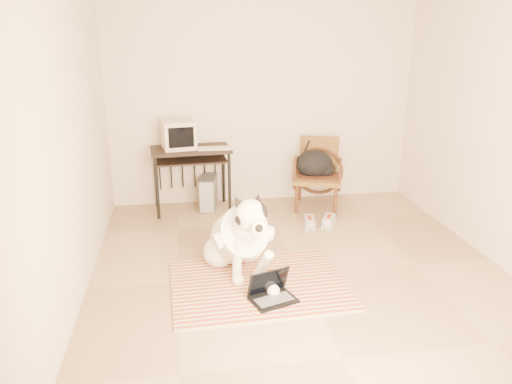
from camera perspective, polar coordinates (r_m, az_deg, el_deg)
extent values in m
plane|color=#9A7E5E|center=(4.91, 5.09, -9.26)|extent=(4.50, 4.50, 0.00)
plane|color=beige|center=(6.62, 0.78, 10.38)|extent=(4.50, 0.00, 4.50)
plane|color=beige|center=(2.43, 18.60, -5.04)|extent=(4.50, 0.00, 4.50)
plane|color=beige|center=(4.41, -20.59, 5.12)|extent=(0.00, 4.50, 4.50)
plane|color=beige|center=(5.31, 27.16, 6.34)|extent=(0.00, 4.50, 4.50)
cube|color=red|center=(4.27, 1.61, -13.66)|extent=(1.60, 0.30, 0.02)
cube|color=#33672B|center=(4.47, 0.93, -12.04)|extent=(1.60, 0.30, 0.02)
cube|color=#4E356C|center=(4.68, 0.31, -10.56)|extent=(1.60, 0.30, 0.02)
cube|color=#BE8130|center=(4.89, -0.25, -9.21)|extent=(1.60, 0.30, 0.02)
cube|color=beige|center=(5.10, -0.75, -7.96)|extent=(1.60, 0.30, 0.02)
sphere|color=white|center=(4.98, -4.25, -6.85)|extent=(0.31, 0.31, 0.31)
sphere|color=white|center=(5.06, -1.00, -6.35)|extent=(0.31, 0.31, 0.31)
ellipsoid|color=white|center=(5.00, -2.57, -6.40)|extent=(0.38, 0.35, 0.31)
ellipsoid|color=white|center=(4.75, -1.88, -4.97)|extent=(0.53, 0.78, 0.67)
cylinder|color=white|center=(4.76, -1.93, -4.91)|extent=(0.58, 0.69, 0.61)
sphere|color=white|center=(4.52, -1.07, -4.17)|extent=(0.26, 0.26, 0.26)
sphere|color=white|center=(4.37, -0.63, -2.68)|extent=(0.29, 0.29, 0.29)
ellipsoid|color=black|center=(4.38, -0.10, -2.38)|extent=(0.22, 0.25, 0.21)
cylinder|color=white|center=(4.28, -0.05, -3.78)|extent=(0.15, 0.17, 0.12)
sphere|color=black|center=(4.21, 0.35, -4.17)|extent=(0.07, 0.07, 0.07)
cone|color=black|center=(4.36, -2.07, -1.19)|extent=(0.14, 0.16, 0.18)
cone|color=black|center=(4.42, 0.22, -0.90)|extent=(0.15, 0.16, 0.18)
torus|color=silver|center=(4.48, -0.99, -3.67)|extent=(0.27, 0.18, 0.23)
cylinder|color=white|center=(4.61, -2.16, -7.96)|extent=(0.11, 0.14, 0.43)
cylinder|color=white|center=(4.58, 0.74, -8.50)|extent=(0.16, 0.39, 0.44)
sphere|color=white|center=(4.67, -2.04, -10.07)|extent=(0.11, 0.11, 0.11)
sphere|color=white|center=(4.49, 1.99, -11.21)|extent=(0.11, 0.11, 0.11)
cone|color=black|center=(5.28, -3.71, -6.51)|extent=(0.28, 0.41, 0.11)
cube|color=black|center=(4.41, 2.00, -12.23)|extent=(0.44, 0.38, 0.02)
cube|color=#525254|center=(4.40, 2.08, -12.16)|extent=(0.36, 0.25, 0.00)
cube|color=black|center=(4.42, 1.41, -10.21)|extent=(0.39, 0.21, 0.25)
cube|color=black|center=(4.41, 1.47, -10.23)|extent=(0.34, 0.18, 0.22)
cube|color=black|center=(6.34, -7.48, 4.83)|extent=(1.02, 0.62, 0.03)
cube|color=black|center=(6.32, -7.42, 3.61)|extent=(0.90, 0.50, 0.02)
cylinder|color=black|center=(6.20, -11.23, 0.39)|extent=(0.04, 0.04, 0.79)
cylinder|color=black|center=(6.64, -11.38, 1.59)|extent=(0.04, 0.04, 0.79)
cylinder|color=black|center=(6.28, -3.05, 0.96)|extent=(0.04, 0.04, 0.79)
cylinder|color=black|center=(6.72, -3.73, 2.11)|extent=(0.04, 0.04, 0.79)
cube|color=beige|center=(6.32, -8.84, 6.52)|extent=(0.45, 0.43, 0.35)
cube|color=black|center=(6.14, -8.55, 6.18)|extent=(0.31, 0.07, 0.25)
cube|color=beige|center=(6.25, -4.78, 5.00)|extent=(0.41, 0.16, 0.03)
cube|color=#525254|center=(6.55, -5.43, -0.03)|extent=(0.27, 0.47, 0.42)
cube|color=#A7A6AB|center=(6.35, -5.67, -0.67)|extent=(0.18, 0.04, 0.40)
cube|color=brown|center=(6.53, 7.04, 1.55)|extent=(0.74, 0.73, 0.06)
cylinder|color=#361A0E|center=(6.52, 7.05, 1.89)|extent=(0.55, 0.55, 0.04)
cube|color=brown|center=(6.71, 7.25, 4.44)|extent=(0.49, 0.20, 0.45)
cylinder|color=#361A0E|center=(6.38, 4.66, -0.80)|extent=(0.04, 0.04, 0.37)
cylinder|color=#361A0E|center=(6.84, 5.04, 0.53)|extent=(0.04, 0.04, 0.37)
cylinder|color=#361A0E|center=(6.36, 9.04, -1.04)|extent=(0.04, 0.04, 0.37)
cylinder|color=#361A0E|center=(6.82, 9.12, 0.31)|extent=(0.04, 0.04, 0.37)
ellipsoid|color=black|center=(6.49, 6.64, 3.25)|extent=(0.48, 0.40, 0.36)
ellipsoid|color=black|center=(6.51, 7.77, 2.58)|extent=(0.30, 0.25, 0.21)
cube|color=white|center=(6.02, 6.12, -3.75)|extent=(0.16, 0.30, 0.03)
cube|color=#939398|center=(6.01, 6.14, -3.40)|extent=(0.16, 0.29, 0.09)
cube|color=maroon|center=(6.00, 6.15, -3.06)|extent=(0.07, 0.15, 0.02)
cube|color=white|center=(6.09, 8.29, -3.61)|extent=(0.24, 0.32, 0.03)
cube|color=#939398|center=(6.07, 8.30, -3.25)|extent=(0.23, 0.31, 0.09)
cube|color=maroon|center=(6.06, 8.32, -2.90)|extent=(0.11, 0.16, 0.02)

